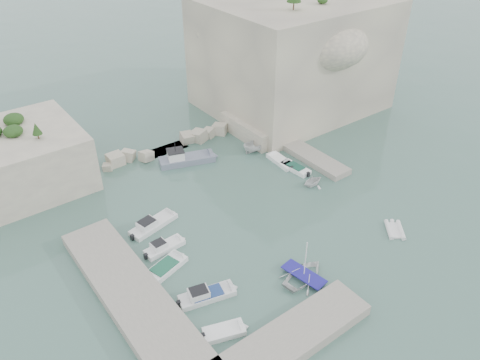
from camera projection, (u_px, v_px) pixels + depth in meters
ground at (273, 227)px, 51.54m from camera, size 400.00×400.00×0.00m
cliff_east at (292, 55)px, 73.60m from camera, size 26.00×22.00×17.00m
cliff_terrace at (262, 125)px, 69.31m from camera, size 8.00×10.00×2.50m
outcrop_west at (13, 162)px, 56.27m from camera, size 16.00×14.00×7.00m
quay_west at (136, 300)px, 42.09m from camera, size 5.00×24.00×1.10m
quay_south at (278, 347)px, 37.93m from camera, size 18.00×4.00×1.10m
ledge_east at (301, 150)px, 64.70m from camera, size 3.00×16.00×0.80m
breakwater at (166, 145)px, 65.30m from camera, size 28.00×3.00×1.40m
motorboat_a at (154, 226)px, 51.59m from camera, size 6.43×3.15×1.40m
motorboat_b at (165, 249)px, 48.49m from camera, size 4.77×1.81×1.40m
motorboat_c at (165, 270)px, 45.95m from camera, size 5.57×3.30×0.70m
motorboat_d at (207, 297)px, 43.05m from camera, size 6.00×3.03×1.40m
motorboat_e at (224, 334)px, 39.70m from camera, size 4.19×2.75×0.70m
rowboat at (304, 278)px, 45.11m from camera, size 5.43×4.28×1.02m
inflatable_dinghy at (394, 231)px, 50.92m from camera, size 3.42×3.61×0.44m
tender_east_a at (312, 185)px, 58.29m from camera, size 2.94×2.55×1.54m
tender_east_b at (295, 170)px, 61.26m from camera, size 1.98×4.72×0.70m
tender_east_c at (281, 163)px, 62.74m from camera, size 1.97×5.14×0.70m
tender_east_d at (259, 150)px, 65.53m from camera, size 5.09×2.42×1.89m
work_boat at (187, 162)px, 62.88m from camera, size 8.40×4.85×2.20m
rowboat_mast at (306, 258)px, 43.66m from camera, size 0.10×0.10×4.20m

